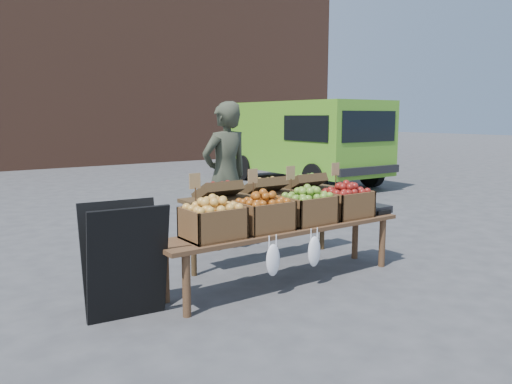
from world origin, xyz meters
TOP-DOWN VIEW (x-y plane):
  - ground at (0.00, 0.00)m, footprint 80.00×80.00m
  - brick_building at (0.00, 15.00)m, footprint 24.00×4.00m
  - delivery_van at (4.37, 5.72)m, footprint 2.13×4.47m
  - vendor at (-0.47, 1.66)m, footprint 0.70×0.50m
  - chalkboard_sign at (-2.32, 0.26)m, footprint 0.67×0.42m
  - back_table at (-0.44, 0.90)m, footprint 2.10×0.44m
  - display_bench at (-0.71, 0.18)m, footprint 2.70×0.56m
  - crate_golden_apples at (-1.53, 0.18)m, footprint 0.50×0.40m
  - crate_russet_pears at (-0.98, 0.18)m, footprint 0.50×0.40m
  - crate_red_apples at (-0.43, 0.18)m, footprint 0.50×0.40m
  - crate_green_apples at (0.12, 0.18)m, footprint 0.50×0.40m
  - weighing_scale at (0.54, 0.18)m, footprint 0.34×0.30m

SIDE VIEW (x-z plane):
  - ground at x=0.00m, z-range 0.00..0.00m
  - display_bench at x=-0.71m, z-range 0.00..0.57m
  - chalkboard_sign at x=-2.32m, z-range 0.00..0.96m
  - back_table at x=-0.44m, z-range 0.00..1.04m
  - weighing_scale at x=0.54m, z-range 0.57..0.65m
  - crate_golden_apples at x=-1.53m, z-range 0.57..0.85m
  - crate_russet_pears at x=-0.98m, z-range 0.57..0.85m
  - crate_red_apples at x=-0.43m, z-range 0.57..0.85m
  - crate_green_apples at x=0.12m, z-range 0.57..0.85m
  - vendor at x=-0.47m, z-range 0.00..1.82m
  - delivery_van at x=4.37m, z-range 0.00..1.98m
  - brick_building at x=0.00m, z-range 0.00..10.00m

